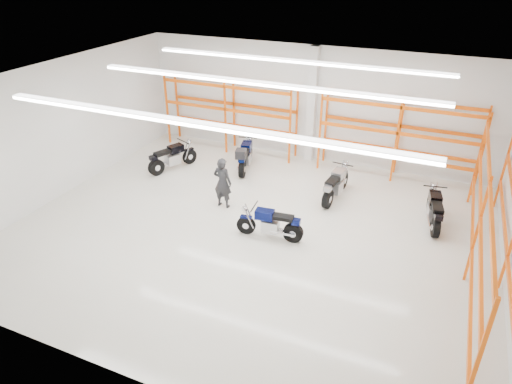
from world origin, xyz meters
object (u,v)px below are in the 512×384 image
at_px(standing_man, 223,183).
at_px(motorcycle_back_d, 434,211).
at_px(motorcycle_back_b, 245,157).
at_px(motorcycle_back_a, 171,158).
at_px(motorcycle_back_c, 335,186).
at_px(motorcycle_main, 273,224).
at_px(structural_column, 312,105).

bearing_deg(standing_man, motorcycle_back_d, -165.28).
distance_m(motorcycle_back_b, standing_man, 2.87).
height_order(motorcycle_back_a, motorcycle_back_c, motorcycle_back_c).
bearing_deg(motorcycle_main, motorcycle_back_a, 151.95).
relative_size(motorcycle_main, motorcycle_back_b, 0.88).
bearing_deg(motorcycle_back_c, motorcycle_back_b, 167.09).
distance_m(motorcycle_back_a, standing_man, 3.59).
relative_size(motorcycle_main, motorcycle_back_a, 1.00).
bearing_deg(standing_man, motorcycle_back_c, -147.71).
relative_size(motorcycle_main, motorcycle_back_d, 0.95).
bearing_deg(structural_column, motorcycle_back_a, -145.37).
height_order(motorcycle_main, standing_man, standing_man).
relative_size(motorcycle_back_a, structural_column, 0.45).
bearing_deg(motorcycle_main, structural_column, 97.33).
bearing_deg(motorcycle_back_c, structural_column, 122.21).
xyz_separation_m(motorcycle_back_b, motorcycle_back_c, (3.77, -0.86, -0.07)).
bearing_deg(motorcycle_back_d, motorcycle_back_b, 169.54).
bearing_deg(structural_column, standing_man, -106.44).
xyz_separation_m(motorcycle_back_d, standing_man, (-6.51, -1.52, 0.38)).
bearing_deg(standing_man, motorcycle_back_a, -27.13).
height_order(motorcycle_back_b, standing_man, standing_man).
xyz_separation_m(motorcycle_back_b, motorcycle_back_d, (7.00, -1.29, -0.08)).
height_order(motorcycle_back_b, motorcycle_back_d, motorcycle_back_b).
relative_size(motorcycle_back_a, motorcycle_back_c, 0.92).
xyz_separation_m(motorcycle_main, motorcycle_back_b, (-2.70, 3.95, 0.11)).
bearing_deg(motorcycle_back_a, motorcycle_back_d, -1.15).
distance_m(motorcycle_back_c, motorcycle_back_d, 3.26).
relative_size(motorcycle_back_b, structural_column, 0.51).
bearing_deg(motorcycle_main, motorcycle_back_c, 70.86).
bearing_deg(motorcycle_back_d, standing_man, -166.84).
xyz_separation_m(motorcycle_back_a, structural_column, (4.57, 3.16, 1.75)).
bearing_deg(motorcycle_back_d, motorcycle_main, -148.30).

